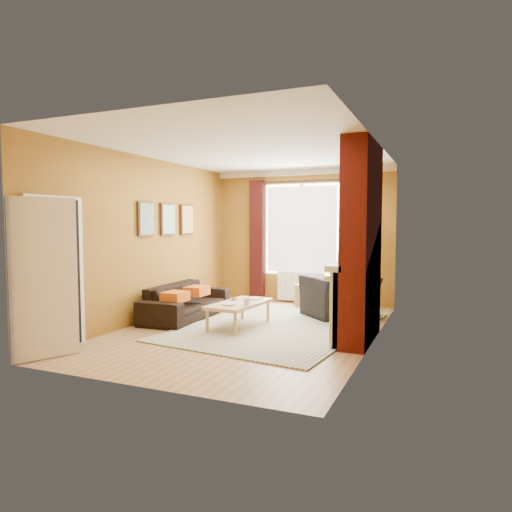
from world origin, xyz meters
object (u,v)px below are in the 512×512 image
at_px(sofa, 187,301).
at_px(floor_lamp, 374,251).
at_px(armchair, 339,297).
at_px(wicker_stool, 303,296).
at_px(coffee_table, 239,305).

xyz_separation_m(sofa, floor_lamp, (2.97, 1.95, 0.86)).
distance_m(armchair, wicker_stool, 1.14).
xyz_separation_m(coffee_table, floor_lamp, (1.77, 2.31, 0.79)).
relative_size(armchair, wicker_stool, 2.52).
relative_size(sofa, coffee_table, 1.61).
distance_m(sofa, coffee_table, 1.25).
bearing_deg(sofa, wicker_stool, -44.49).
xyz_separation_m(armchair, wicker_stool, (-0.89, 0.71, -0.14)).
relative_size(coffee_table, wicker_stool, 2.81).
relative_size(sofa, armchair, 1.80).
bearing_deg(floor_lamp, armchair, -118.72).
bearing_deg(armchair, coffee_table, 1.84).
height_order(coffee_table, wicker_stool, wicker_stool).
bearing_deg(coffee_table, armchair, 52.38).
bearing_deg(wicker_stool, sofa, -131.90).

